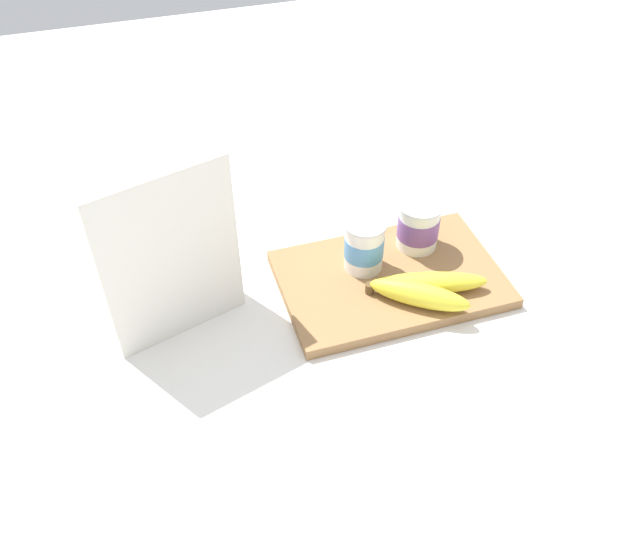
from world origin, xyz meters
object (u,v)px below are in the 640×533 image
cereal_box (164,250)px  banana_bunch (424,289)px  cutting_board (390,279)px  yogurt_cup_front (364,245)px  yogurt_cup_back (418,225)px

cereal_box → banana_bunch: size_ratio=1.45×
cutting_board → yogurt_cup_front: bearing=137.2°
cutting_board → cereal_box: bearing=175.7°
cutting_board → banana_bunch: bearing=-65.4°
cutting_board → yogurt_cup_front: size_ratio=3.91×
cereal_box → banana_bunch: bearing=149.8°
yogurt_cup_front → yogurt_cup_back: 0.11m
yogurt_cup_front → yogurt_cup_back: (0.10, 0.02, -0.00)m
cutting_board → banana_bunch: banana_bunch is taller
yogurt_cup_front → cutting_board: bearing=-42.8°
yogurt_cup_front → banana_bunch: yogurt_cup_front is taller
yogurt_cup_front → banana_bunch: 0.12m
cutting_board → yogurt_cup_front: (-0.03, 0.03, 0.05)m
yogurt_cup_back → cutting_board: bearing=-140.7°
banana_bunch → yogurt_cup_front: bearing=123.9°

